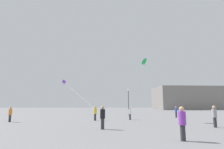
{
  "coord_description": "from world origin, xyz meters",
  "views": [
    {
      "loc": [
        -0.74,
        -4.44,
        1.87
      ],
      "look_at": [
        0.0,
        22.8,
        6.24
      ],
      "focal_mm": 30.87,
      "sensor_mm": 36.0,
      "label": 1
    }
  ],
  "objects_px": {
    "kite_emerald_diamond": "(144,62)",
    "building_left_hall": "(186,98)",
    "person_in_purple": "(182,122)",
    "person_in_blue": "(176,111)",
    "person_in_orange": "(10,114)",
    "kite_violet_delta": "(65,83)",
    "person_in_black": "(103,116)",
    "person_in_yellow": "(95,113)",
    "person_in_grey": "(214,115)",
    "lamppost_east": "(128,98)",
    "person_in_white": "(130,113)"
  },
  "relations": [
    {
      "from": "person_in_orange",
      "to": "person_in_white",
      "type": "bearing_deg",
      "value": 74.49
    },
    {
      "from": "person_in_grey",
      "to": "person_in_black",
      "type": "relative_size",
      "value": 1.01
    },
    {
      "from": "building_left_hall",
      "to": "lamppost_east",
      "type": "bearing_deg",
      "value": -123.76
    },
    {
      "from": "person_in_white",
      "to": "building_left_hall",
      "type": "height_order",
      "value": "building_left_hall"
    },
    {
      "from": "person_in_yellow",
      "to": "kite_emerald_diamond",
      "type": "distance_m",
      "value": 8.72
    },
    {
      "from": "kite_violet_delta",
      "to": "building_left_hall",
      "type": "height_order",
      "value": "building_left_hall"
    },
    {
      "from": "person_in_grey",
      "to": "kite_emerald_diamond",
      "type": "relative_size",
      "value": 0.29
    },
    {
      "from": "person_in_blue",
      "to": "person_in_grey",
      "type": "xyz_separation_m",
      "value": [
        -1.48,
        -13.45,
        0.07
      ]
    },
    {
      "from": "kite_emerald_diamond",
      "to": "lamppost_east",
      "type": "xyz_separation_m",
      "value": [
        -0.17,
        15.9,
        -3.75
      ]
    },
    {
      "from": "building_left_hall",
      "to": "person_in_orange",
      "type": "bearing_deg",
      "value": -126.47
    },
    {
      "from": "person_in_blue",
      "to": "kite_violet_delta",
      "type": "relative_size",
      "value": 0.09
    },
    {
      "from": "person_in_black",
      "to": "kite_emerald_diamond",
      "type": "xyz_separation_m",
      "value": [
        4.85,
        7.32,
        6.15
      ]
    },
    {
      "from": "person_in_orange",
      "to": "kite_violet_delta",
      "type": "xyz_separation_m",
      "value": [
        1.89,
        19.09,
        5.79
      ]
    },
    {
      "from": "person_in_yellow",
      "to": "person_in_white",
      "type": "height_order",
      "value": "person_in_yellow"
    },
    {
      "from": "person_in_yellow",
      "to": "person_in_orange",
      "type": "distance_m",
      "value": 9.72
    },
    {
      "from": "person_in_blue",
      "to": "lamppost_east",
      "type": "xyz_separation_m",
      "value": [
        -6.42,
        8.73,
        2.47
      ]
    },
    {
      "from": "lamppost_east",
      "to": "kite_violet_delta",
      "type": "bearing_deg",
      "value": 168.08
    },
    {
      "from": "person_in_purple",
      "to": "kite_violet_delta",
      "type": "xyz_separation_m",
      "value": [
        -13.16,
        31.2,
        5.74
      ]
    },
    {
      "from": "person_in_white",
      "to": "person_in_black",
      "type": "bearing_deg",
      "value": 88.14
    },
    {
      "from": "person_in_purple",
      "to": "person_in_black",
      "type": "height_order",
      "value": "person_in_black"
    },
    {
      "from": "person_in_white",
      "to": "kite_violet_delta",
      "type": "distance_m",
      "value": 20.94
    },
    {
      "from": "person_in_white",
      "to": "person_in_black",
      "type": "xyz_separation_m",
      "value": [
        -3.38,
        -10.03,
        0.13
      ]
    },
    {
      "from": "person_in_grey",
      "to": "kite_violet_delta",
      "type": "distance_m",
      "value": 31.58
    },
    {
      "from": "person_in_grey",
      "to": "person_in_white",
      "type": "height_order",
      "value": "person_in_grey"
    },
    {
      "from": "kite_violet_delta",
      "to": "person_in_grey",
      "type": "bearing_deg",
      "value": -53.69
    },
    {
      "from": "person_in_grey",
      "to": "person_in_white",
      "type": "relative_size",
      "value": 1.16
    },
    {
      "from": "person_in_purple",
      "to": "person_in_orange",
      "type": "bearing_deg",
      "value": -177.03
    },
    {
      "from": "person_in_yellow",
      "to": "person_in_white",
      "type": "relative_size",
      "value": 1.12
    },
    {
      "from": "person_in_yellow",
      "to": "person_in_blue",
      "type": "distance_m",
      "value": 13.46
    },
    {
      "from": "person_in_purple",
      "to": "person_in_blue",
      "type": "distance_m",
      "value": 20.74
    },
    {
      "from": "kite_emerald_diamond",
      "to": "person_in_blue",
      "type": "bearing_deg",
      "value": 48.9
    },
    {
      "from": "lamppost_east",
      "to": "person_in_white",
      "type": "bearing_deg",
      "value": -95.65
    },
    {
      "from": "person_in_grey",
      "to": "building_left_hall",
      "type": "distance_m",
      "value": 74.12
    },
    {
      "from": "person_in_blue",
      "to": "kite_emerald_diamond",
      "type": "height_order",
      "value": "kite_emerald_diamond"
    },
    {
      "from": "building_left_hall",
      "to": "person_in_blue",
      "type": "bearing_deg",
      "value": -114.15
    },
    {
      "from": "lamppost_east",
      "to": "building_left_hall",
      "type": "bearing_deg",
      "value": 56.24
    },
    {
      "from": "person_in_yellow",
      "to": "person_in_black",
      "type": "bearing_deg",
      "value": -75.28
    },
    {
      "from": "person_in_purple",
      "to": "lamppost_east",
      "type": "relative_size",
      "value": 0.36
    },
    {
      "from": "building_left_hall",
      "to": "person_in_purple",
      "type": "bearing_deg",
      "value": -112.81
    },
    {
      "from": "person_in_white",
      "to": "kite_violet_delta",
      "type": "relative_size",
      "value": 0.09
    },
    {
      "from": "kite_emerald_diamond",
      "to": "building_left_hall",
      "type": "bearing_deg",
      "value": 63.59
    },
    {
      "from": "person_in_purple",
      "to": "kite_emerald_diamond",
      "type": "height_order",
      "value": "kite_emerald_diamond"
    },
    {
      "from": "kite_emerald_diamond",
      "to": "building_left_hall",
      "type": "distance_m",
      "value": 70.2
    },
    {
      "from": "person_in_purple",
      "to": "person_in_orange",
      "type": "height_order",
      "value": "person_in_purple"
    },
    {
      "from": "person_in_purple",
      "to": "person_in_yellow",
      "type": "bearing_deg",
      "value": 153.28
    },
    {
      "from": "person_in_orange",
      "to": "kite_violet_delta",
      "type": "relative_size",
      "value": 0.09
    },
    {
      "from": "kite_emerald_diamond",
      "to": "lamppost_east",
      "type": "distance_m",
      "value": 16.33
    },
    {
      "from": "person_in_grey",
      "to": "building_left_hall",
      "type": "bearing_deg",
      "value": -125.74
    },
    {
      "from": "person_in_orange",
      "to": "lamppost_east",
      "type": "xyz_separation_m",
      "value": [
        15.34,
        16.26,
        2.47
      ]
    },
    {
      "from": "person_in_orange",
      "to": "person_in_grey",
      "type": "relative_size",
      "value": 0.93
    }
  ]
}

